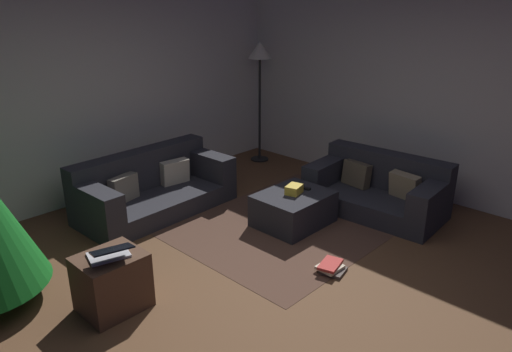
{
  "coord_description": "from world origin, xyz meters",
  "views": [
    {
      "loc": [
        -2.66,
        -2.39,
        2.45
      ],
      "look_at": [
        0.62,
        0.75,
        0.75
      ],
      "focal_mm": 33.64,
      "sensor_mm": 36.0,
      "label": 1
    }
  ],
  "objects_px": {
    "couch_left": "(152,188)",
    "couch_right": "(378,189)",
    "book_stack": "(331,268)",
    "laptop": "(110,253)",
    "corner_lamp": "(260,60)",
    "ottoman": "(293,209)",
    "tv_remote": "(304,188)",
    "side_table": "(112,282)",
    "gift_box": "(294,189)"
  },
  "relations": [
    {
      "from": "ottoman",
      "to": "side_table",
      "type": "distance_m",
      "value": 2.27
    },
    {
      "from": "gift_box",
      "to": "tv_remote",
      "type": "height_order",
      "value": "gift_box"
    },
    {
      "from": "couch_right",
      "to": "book_stack",
      "type": "xyz_separation_m",
      "value": [
        -1.55,
        -0.43,
        -0.22
      ]
    },
    {
      "from": "couch_left",
      "to": "gift_box",
      "type": "relative_size",
      "value": 9.75
    },
    {
      "from": "couch_left",
      "to": "couch_right",
      "type": "xyz_separation_m",
      "value": [
        1.88,
        -1.99,
        -0.01
      ]
    },
    {
      "from": "gift_box",
      "to": "side_table",
      "type": "xyz_separation_m",
      "value": [
        -2.27,
        0.06,
        -0.18
      ]
    },
    {
      "from": "gift_box",
      "to": "laptop",
      "type": "xyz_separation_m",
      "value": [
        -2.29,
        0.01,
        0.12
      ]
    },
    {
      "from": "couch_left",
      "to": "couch_right",
      "type": "distance_m",
      "value": 2.74
    },
    {
      "from": "side_table",
      "to": "book_stack",
      "type": "xyz_separation_m",
      "value": [
        1.72,
        -0.99,
        -0.2
      ]
    },
    {
      "from": "couch_right",
      "to": "laptop",
      "type": "distance_m",
      "value": 3.34
    },
    {
      "from": "laptop",
      "to": "couch_left",
      "type": "bearing_deg",
      "value": 46.64
    },
    {
      "from": "ottoman",
      "to": "book_stack",
      "type": "bearing_deg",
      "value": -120.76
    },
    {
      "from": "couch_left",
      "to": "ottoman",
      "type": "relative_size",
      "value": 2.31
    },
    {
      "from": "gift_box",
      "to": "corner_lamp",
      "type": "xyz_separation_m",
      "value": [
        1.41,
        1.86,
        1.15
      ]
    },
    {
      "from": "laptop",
      "to": "gift_box",
      "type": "bearing_deg",
      "value": -0.18
    },
    {
      "from": "couch_left",
      "to": "couch_right",
      "type": "bearing_deg",
      "value": 131.55
    },
    {
      "from": "ottoman",
      "to": "gift_box",
      "type": "distance_m",
      "value": 0.24
    },
    {
      "from": "gift_box",
      "to": "tv_remote",
      "type": "bearing_deg",
      "value": 1.88
    },
    {
      "from": "couch_left",
      "to": "couch_right",
      "type": "relative_size",
      "value": 1.17
    },
    {
      "from": "laptop",
      "to": "book_stack",
      "type": "height_order",
      "value": "laptop"
    },
    {
      "from": "tv_remote",
      "to": "laptop",
      "type": "distance_m",
      "value": 2.48
    },
    {
      "from": "couch_right",
      "to": "laptop",
      "type": "relative_size",
      "value": 3.72
    },
    {
      "from": "tv_remote",
      "to": "laptop",
      "type": "relative_size",
      "value": 0.37
    },
    {
      "from": "tv_remote",
      "to": "book_stack",
      "type": "bearing_deg",
      "value": -137.06
    },
    {
      "from": "side_table",
      "to": "laptop",
      "type": "bearing_deg",
      "value": -105.59
    },
    {
      "from": "tv_remote",
      "to": "book_stack",
      "type": "relative_size",
      "value": 0.53
    },
    {
      "from": "ottoman",
      "to": "corner_lamp",
      "type": "distance_m",
      "value": 2.72
    },
    {
      "from": "ottoman",
      "to": "gift_box",
      "type": "bearing_deg",
      "value": 37.7
    },
    {
      "from": "tv_remote",
      "to": "couch_right",
      "type": "bearing_deg",
      "value": -40.55
    },
    {
      "from": "laptop",
      "to": "side_table",
      "type": "bearing_deg",
      "value": 74.41
    },
    {
      "from": "couch_right",
      "to": "gift_box",
      "type": "relative_size",
      "value": 8.35
    },
    {
      "from": "side_table",
      "to": "book_stack",
      "type": "height_order",
      "value": "side_table"
    },
    {
      "from": "couch_right",
      "to": "book_stack",
      "type": "height_order",
      "value": "couch_right"
    },
    {
      "from": "tv_remote",
      "to": "couch_left",
      "type": "bearing_deg",
      "value": 117.15
    },
    {
      "from": "couch_left",
      "to": "tv_remote",
      "type": "distance_m",
      "value": 1.84
    },
    {
      "from": "corner_lamp",
      "to": "laptop",
      "type": "bearing_deg",
      "value": -153.34
    },
    {
      "from": "couch_right",
      "to": "ottoman",
      "type": "bearing_deg",
      "value": 60.21
    },
    {
      "from": "ottoman",
      "to": "laptop",
      "type": "distance_m",
      "value": 2.31
    },
    {
      "from": "couch_left",
      "to": "side_table",
      "type": "height_order",
      "value": "couch_left"
    },
    {
      "from": "couch_left",
      "to": "laptop",
      "type": "xyz_separation_m",
      "value": [
        -1.4,
        -1.49,
        0.27
      ]
    },
    {
      "from": "ottoman",
      "to": "book_stack",
      "type": "height_order",
      "value": "ottoman"
    },
    {
      "from": "couch_right",
      "to": "book_stack",
      "type": "relative_size",
      "value": 5.38
    },
    {
      "from": "book_stack",
      "to": "corner_lamp",
      "type": "bearing_deg",
      "value": 54.89
    },
    {
      "from": "laptop",
      "to": "corner_lamp",
      "type": "relative_size",
      "value": 0.24
    },
    {
      "from": "couch_left",
      "to": "ottoman",
      "type": "distance_m",
      "value": 1.74
    },
    {
      "from": "laptop",
      "to": "corner_lamp",
      "type": "distance_m",
      "value": 4.26
    },
    {
      "from": "ottoman",
      "to": "gift_box",
      "type": "xyz_separation_m",
      "value": [
        0.01,
        0.0,
        0.23
      ]
    },
    {
      "from": "couch_left",
      "to": "book_stack",
      "type": "xyz_separation_m",
      "value": [
        0.33,
        -2.42,
        -0.23
      ]
    },
    {
      "from": "couch_right",
      "to": "tv_remote",
      "type": "height_order",
      "value": "couch_right"
    },
    {
      "from": "couch_left",
      "to": "corner_lamp",
      "type": "distance_m",
      "value": 2.66
    }
  ]
}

